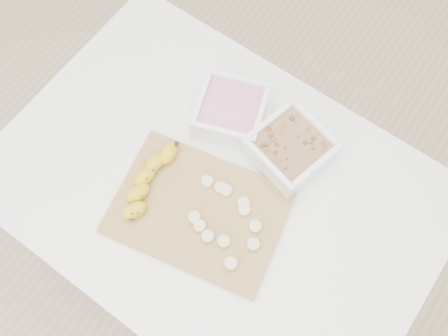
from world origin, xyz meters
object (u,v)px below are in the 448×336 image
Objects in this scene: table at (217,201)px; banana at (148,182)px; bowl_yogurt at (231,111)px; cutting_board at (199,211)px; bowl_granola at (290,149)px.

table is 5.08× the size of banana.
bowl_yogurt reaches higher than table.
bowl_yogurt is 0.53× the size of cutting_board.
bowl_granola reaches higher than bowl_yogurt.
table is 0.12m from cutting_board.
cutting_board is at bearing -110.61° from bowl_granola.
cutting_board reaches higher than table.
table is at bearing -65.05° from bowl_yogurt.
bowl_granola is 0.52× the size of cutting_board.
bowl_granola reaches higher than table.
table is 5.09× the size of bowl_yogurt.
table is 5.20× the size of bowl_granola.
banana reaches higher than cutting_board.
banana is (-0.12, -0.09, 0.13)m from table.
table is 2.71× the size of cutting_board.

